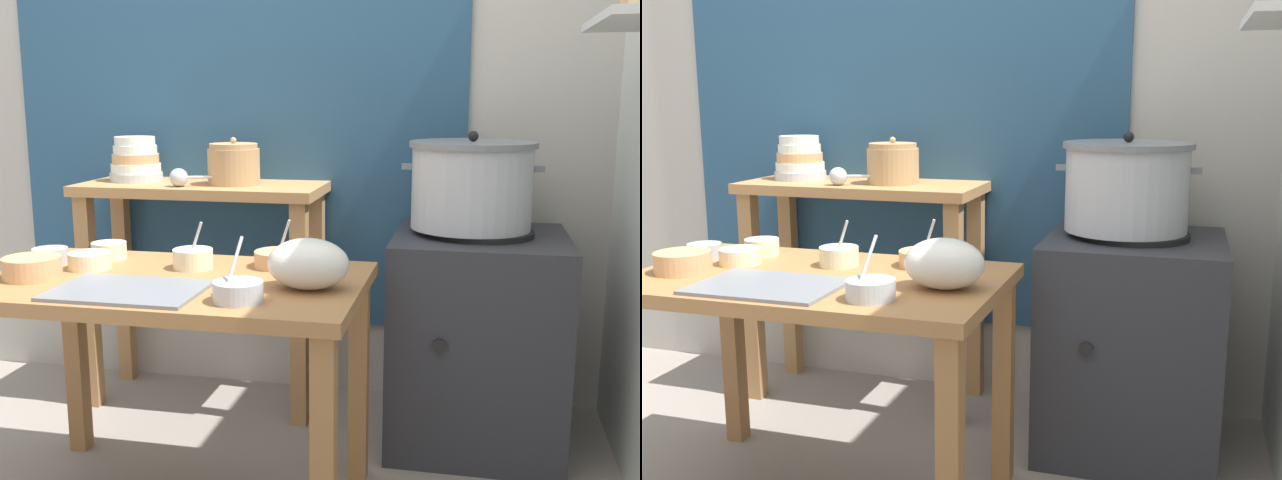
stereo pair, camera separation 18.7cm
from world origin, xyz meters
TOP-DOWN VIEW (x-y plane):
  - wall_back at (0.08, 1.10)m, footprint 4.40×0.12m
  - prep_table at (-0.01, 0.05)m, footprint 1.10×0.66m
  - back_shelf_table at (-0.22, 0.83)m, footprint 0.96×0.40m
  - stove_block at (0.86, 0.70)m, footprint 0.60×0.61m
  - steamer_pot at (0.82, 0.72)m, footprint 0.49×0.44m
  - clay_pot at (-0.08, 0.83)m, footprint 0.20×0.20m
  - bowl_stack_enamel at (-0.51, 0.86)m, footprint 0.21×0.21m
  - ladle at (-0.25, 0.72)m, footprint 0.26×0.12m
  - serving_tray at (-0.07, -0.12)m, footprint 0.40×0.28m
  - plastic_bag at (0.40, 0.01)m, footprint 0.23×0.17m
  - prep_bowl_0 at (-0.46, 0.14)m, footprint 0.11×0.11m
  - prep_bowl_1 at (-0.31, 0.24)m, footprint 0.11×0.11m
  - prep_bowl_2 at (0.25, -0.15)m, footprint 0.13×0.13m
  - prep_bowl_3 at (-0.00, 0.18)m, footprint 0.12×0.12m
  - prep_bowl_4 at (0.25, 0.25)m, footprint 0.16×0.16m
  - prep_bowl_5 at (-0.41, -0.04)m, footprint 0.17×0.17m
  - prep_bowl_6 at (-0.31, 0.11)m, footprint 0.13×0.13m

SIDE VIEW (x-z plane):
  - stove_block at x=0.86m, z-range -0.01..0.77m
  - prep_table at x=-0.01m, z-range 0.25..0.97m
  - back_shelf_table at x=-0.22m, z-range 0.23..1.13m
  - serving_tray at x=-0.07m, z-range 0.72..0.73m
  - prep_bowl_6 at x=-0.31m, z-range 0.72..0.77m
  - prep_bowl_4 at x=0.25m, z-range 0.67..0.82m
  - prep_bowl_0 at x=-0.46m, z-range 0.72..0.77m
  - prep_bowl_1 at x=-0.31m, z-range 0.72..0.78m
  - prep_bowl_2 at x=0.25m, z-range 0.67..0.83m
  - prep_bowl_3 at x=0.00m, z-range 0.68..0.82m
  - prep_bowl_5 at x=-0.41m, z-range 0.72..0.79m
  - plastic_bag at x=0.40m, z-range 0.72..0.86m
  - steamer_pot at x=0.82m, z-range 0.76..1.10m
  - ladle at x=-0.25m, z-range 0.90..0.97m
  - clay_pot at x=-0.08m, z-range 0.89..1.07m
  - bowl_stack_enamel at x=-0.51m, z-range 0.89..1.07m
  - wall_back at x=0.08m, z-range 0.00..2.60m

